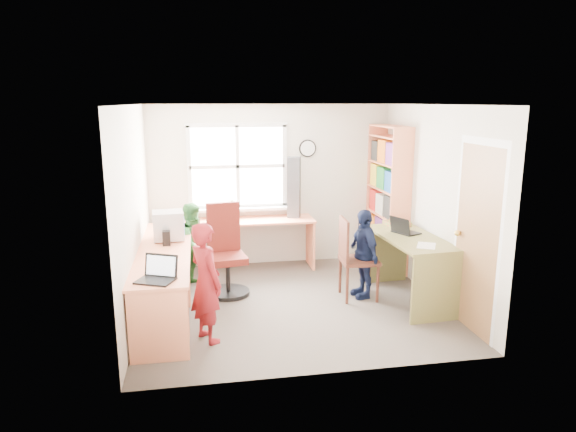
% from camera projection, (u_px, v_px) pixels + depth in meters
% --- Properties ---
extents(room, '(3.64, 3.44, 2.44)m').
position_uv_depth(room, '(291.00, 205.00, 6.16)').
color(room, '#463D37').
rests_on(room, ground).
extents(l_desk, '(2.38, 2.95, 0.75)m').
position_uv_depth(l_desk, '(181.00, 282.00, 5.74)').
color(l_desk, '#FF9065').
rests_on(l_desk, ground).
extents(right_desk, '(0.74, 1.46, 0.82)m').
position_uv_depth(right_desk, '(410.00, 254.00, 6.32)').
color(right_desk, olive).
rests_on(right_desk, ground).
extents(bookshelf, '(0.30, 1.02, 2.10)m').
position_uv_depth(bookshelf, '(387.00, 201.00, 7.53)').
color(bookshelf, '#FF9065').
rests_on(bookshelf, ground).
extents(swivel_chair, '(0.62, 0.62, 1.17)m').
position_uv_depth(swivel_chair, '(226.00, 255.00, 6.59)').
color(swivel_chair, black).
rests_on(swivel_chair, ground).
extents(wooden_chair, '(0.47, 0.47, 1.03)m').
position_uv_depth(wooden_chair, '(353.00, 255.00, 6.40)').
color(wooden_chair, '#50261A').
rests_on(wooden_chair, ground).
extents(crt_monitor, '(0.40, 0.36, 0.36)m').
position_uv_depth(crt_monitor, '(168.00, 226.00, 6.34)').
color(crt_monitor, '#BABABF').
rests_on(crt_monitor, l_desk).
extents(laptop_left, '(0.43, 0.40, 0.24)m').
position_uv_depth(laptop_left, '(158.00, 274.00, 4.94)').
color(laptop_left, black).
rests_on(laptop_left, l_desk).
extents(laptop_right, '(0.37, 0.40, 0.22)m').
position_uv_depth(laptop_right, '(404.00, 230.00, 6.40)').
color(laptop_right, black).
rests_on(laptop_right, right_desk).
extents(speaker_a, '(0.09, 0.09, 0.18)m').
position_uv_depth(speaker_a, '(166.00, 238.00, 6.12)').
color(speaker_a, black).
rests_on(speaker_a, l_desk).
extents(speaker_b, '(0.10, 0.10, 0.17)m').
position_uv_depth(speaker_b, '(167.00, 226.00, 6.72)').
color(speaker_b, black).
rests_on(speaker_b, l_desk).
extents(cd_tower, '(0.22, 0.21, 0.90)m').
position_uv_depth(cd_tower, '(294.00, 187.00, 7.54)').
color(cd_tower, black).
rests_on(cd_tower, l_desk).
extents(game_box, '(0.33, 0.33, 0.06)m').
position_uv_depth(game_box, '(397.00, 223.00, 6.82)').
color(game_box, red).
rests_on(game_box, right_desk).
extents(paper_a, '(0.24, 0.34, 0.00)m').
position_uv_depth(paper_a, '(167.00, 264.00, 5.43)').
color(paper_a, white).
rests_on(paper_a, l_desk).
extents(paper_b, '(0.31, 0.35, 0.00)m').
position_uv_depth(paper_b, '(426.00, 246.00, 5.87)').
color(paper_b, white).
rests_on(paper_b, right_desk).
extents(potted_plant, '(0.19, 0.17, 0.30)m').
position_uv_depth(potted_plant, '(229.00, 209.00, 7.46)').
color(potted_plant, '#2E7331').
rests_on(potted_plant, l_desk).
extents(person_red, '(0.49, 0.55, 1.26)m').
position_uv_depth(person_red, '(206.00, 282.00, 5.24)').
color(person_red, maroon).
rests_on(person_red, ground).
extents(person_green, '(0.66, 0.69, 1.13)m').
position_uv_depth(person_green, '(194.00, 245.00, 6.84)').
color(person_green, '#2C6F2D').
rests_on(person_green, ground).
extents(person_navy, '(0.36, 0.70, 1.13)m').
position_uv_depth(person_navy, '(363.00, 253.00, 6.45)').
color(person_navy, '#121A38').
rests_on(person_navy, ground).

